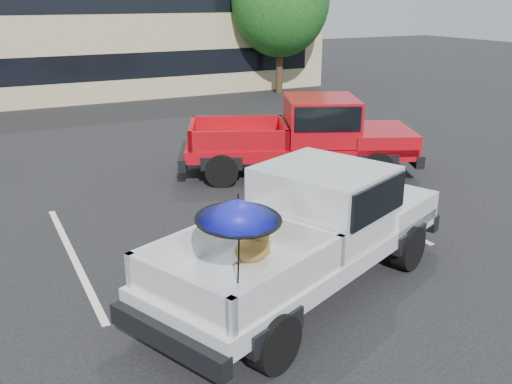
# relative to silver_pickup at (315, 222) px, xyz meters

# --- Properties ---
(ground) EXTENTS (90.00, 90.00, 0.00)m
(ground) POSITION_rel_silver_pickup_xyz_m (-0.24, 0.73, -1.05)
(ground) COLOR black
(ground) RESTS_ON ground
(stripe_left) EXTENTS (0.12, 5.00, 0.01)m
(stripe_left) POSITION_rel_silver_pickup_xyz_m (-3.24, 2.73, -1.05)
(stripe_left) COLOR silver
(stripe_left) RESTS_ON ground
(stripe_right) EXTENTS (0.12, 5.00, 0.01)m
(stripe_right) POSITION_rel_silver_pickup_xyz_m (2.76, 2.73, -1.05)
(stripe_right) COLOR silver
(stripe_right) RESTS_ON ground
(motel_building) EXTENTS (20.40, 8.40, 6.30)m
(motel_building) POSITION_rel_silver_pickup_xyz_m (1.76, 21.71, 2.15)
(motel_building) COLOR tan
(motel_building) RESTS_ON ground
(silver_pickup) EXTENTS (6.00, 4.02, 2.06)m
(silver_pickup) POSITION_rel_silver_pickup_xyz_m (0.00, 0.00, 0.00)
(silver_pickup) COLOR black
(silver_pickup) RESTS_ON ground
(red_pickup) EXTENTS (6.27, 4.30, 1.96)m
(red_pickup) POSITION_rel_silver_pickup_xyz_m (3.21, 5.06, 0.02)
(red_pickup) COLOR black
(red_pickup) RESTS_ON ground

